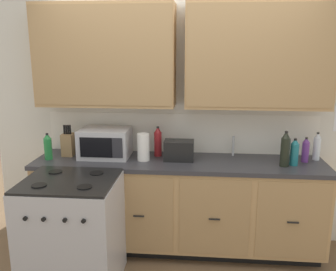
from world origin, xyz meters
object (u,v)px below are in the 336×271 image
at_px(paper_towel_roll, 143,147).
at_px(bottle_teal, 294,152).
at_px(microwave, 105,143).
at_px(knife_block, 68,144).
at_px(bottle_dark, 285,149).
at_px(bottle_violet, 306,150).
at_px(stove_range, 73,232).
at_px(bottle_red, 158,142).
at_px(toaster, 179,150).
at_px(bottle_clear, 317,146).
at_px(bottle_green, 48,147).

distance_m(paper_towel_roll, bottle_teal, 1.39).
distance_m(microwave, bottle_teal, 1.79).
relative_size(microwave, bottle_teal, 1.91).
distance_m(knife_block, bottle_dark, 2.08).
relative_size(bottle_dark, bottle_violet, 1.38).
bearing_deg(microwave, stove_range, -99.78).
bearing_deg(bottle_dark, bottle_red, 169.19).
height_order(stove_range, toaster, toaster).
bearing_deg(microwave, paper_towel_roll, -12.51).
bearing_deg(paper_towel_roll, knife_block, 172.91).
relative_size(toaster, bottle_dark, 0.86).
bearing_deg(paper_towel_roll, bottle_teal, -1.01).
distance_m(bottle_clear, bottle_teal, 0.32).
distance_m(knife_block, paper_towel_roll, 0.78).
xyz_separation_m(stove_range, microwave, (0.12, 0.70, 0.60)).
bearing_deg(toaster, bottle_clear, 5.54).
relative_size(stove_range, knife_block, 3.06).
height_order(paper_towel_roll, bottle_red, bottle_red).
relative_size(toaster, bottle_red, 0.94).
height_order(bottle_violet, bottle_clear, bottle_clear).
xyz_separation_m(knife_block, paper_towel_roll, (0.77, -0.10, 0.01)).
bearing_deg(stove_range, knife_block, 110.06).
xyz_separation_m(knife_block, bottle_red, (0.89, 0.07, 0.03)).
distance_m(bottle_green, bottle_teal, 2.31).
bearing_deg(bottle_clear, bottle_teal, -142.93).
bearing_deg(knife_block, bottle_violet, -0.09).
xyz_separation_m(paper_towel_roll, bottle_green, (-0.92, -0.05, -0.00)).
bearing_deg(bottle_clear, knife_block, -178.31).
xyz_separation_m(toaster, bottle_teal, (1.06, -0.06, 0.03)).
bearing_deg(knife_block, bottle_red, 4.25).
distance_m(bottle_clear, bottle_red, 1.53).
bearing_deg(bottle_violet, bottle_red, 177.15).
xyz_separation_m(microwave, bottle_green, (-0.52, -0.14, -0.01)).
bearing_deg(bottle_clear, microwave, -177.76).
distance_m(paper_towel_roll, bottle_red, 0.20).
relative_size(bottle_red, bottle_teal, 1.19).
bearing_deg(bottle_teal, knife_block, 176.82).
bearing_deg(bottle_teal, stove_range, -162.98).
bearing_deg(bottle_violet, bottle_green, -176.56).
xyz_separation_m(stove_range, bottle_green, (-0.40, 0.55, 0.59)).
bearing_deg(bottle_teal, bottle_clear, 37.07).
xyz_separation_m(toaster, bottle_green, (-1.25, -0.09, 0.03)).
relative_size(stove_range, bottle_red, 3.19).
bearing_deg(stove_range, microwave, 80.22).
distance_m(toaster, paper_towel_roll, 0.34).
relative_size(microwave, bottle_dark, 1.47).
bearing_deg(bottle_dark, toaster, 173.88).
distance_m(stove_range, bottle_violet, 2.23).
bearing_deg(knife_block, stove_range, -69.94).
xyz_separation_m(bottle_violet, bottle_teal, (-0.13, -0.12, 0.01)).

